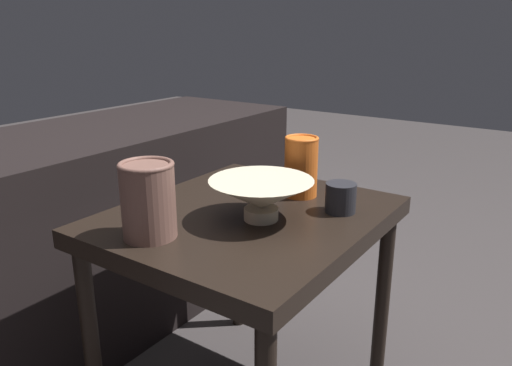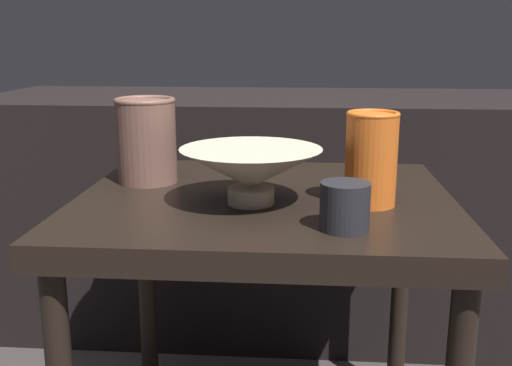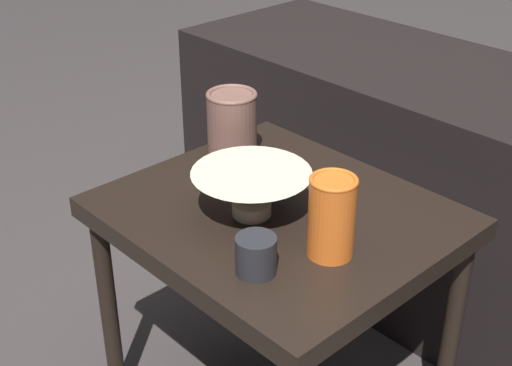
% 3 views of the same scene
% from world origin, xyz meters
% --- Properties ---
extents(table, '(0.60, 0.53, 0.51)m').
position_xyz_m(table, '(0.00, 0.00, 0.45)').
color(table, black).
rests_on(table, ground_plane).
extents(couch_backdrop, '(1.52, 0.50, 0.61)m').
position_xyz_m(couch_backdrop, '(0.00, 0.61, 0.30)').
color(couch_backdrop, black).
rests_on(couch_backdrop, ground_plane).
extents(bowl, '(0.22, 0.22, 0.09)m').
position_xyz_m(bowl, '(-0.02, -0.05, 0.56)').
color(bowl, beige).
rests_on(bowl, table).
extents(vase_textured_left, '(0.11, 0.11, 0.15)m').
position_xyz_m(vase_textured_left, '(-0.21, 0.08, 0.58)').
color(vase_textured_left, brown).
rests_on(vase_textured_left, table).
extents(vase_colorful_right, '(0.08, 0.08, 0.14)m').
position_xyz_m(vase_colorful_right, '(0.16, -0.04, 0.58)').
color(vase_colorful_right, orange).
rests_on(vase_colorful_right, table).
extents(cup, '(0.07, 0.07, 0.06)m').
position_xyz_m(cup, '(0.12, -0.17, 0.54)').
color(cup, '#232328').
rests_on(cup, table).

